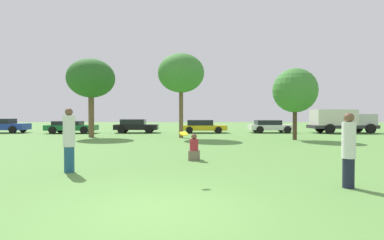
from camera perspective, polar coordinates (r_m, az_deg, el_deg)
ground_plane at (r=5.74m, az=-6.74°, el=-16.80°), size 120.00×120.00×0.00m
person_thrower at (r=9.82m, az=-22.44°, el=-3.50°), size 0.35×0.35×1.95m
person_catcher at (r=8.09m, az=27.66°, el=-4.99°), size 0.31×0.31×1.80m
frisbee at (r=7.83m, az=-1.65°, el=-2.62°), size 0.24×0.22×0.13m
bystander_sitting at (r=11.54m, az=0.34°, el=-5.61°), size 0.44×0.37×1.02m
tree_0 at (r=24.27m, az=-18.74°, el=7.46°), size 3.60×3.60×5.98m
tree_1 at (r=22.51m, az=-2.14°, el=8.86°), size 3.45×3.45×6.28m
tree_2 at (r=21.75m, az=19.01°, el=5.31°), size 3.03×3.03×4.91m
parked_car_blue at (r=33.27m, az=-32.51°, el=-0.86°), size 4.48×2.00×1.34m
parked_car_green at (r=29.70m, az=-22.15°, el=-1.18°), size 4.54×1.96×1.12m
parked_car_black at (r=28.68m, az=-10.76°, el=-1.05°), size 4.06×2.05×1.28m
parked_car_yellow at (r=28.12m, az=1.92°, el=-1.17°), size 4.34×2.09×1.22m
parked_car_white at (r=29.30m, az=14.61°, el=-1.10°), size 4.16×2.07×1.19m
delivery_truck_silver at (r=31.24m, az=26.51°, el=-0.01°), size 6.03×2.38×2.19m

